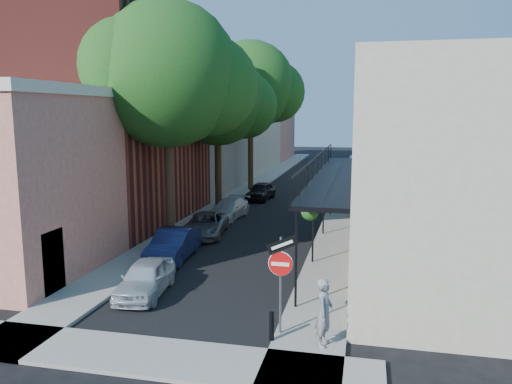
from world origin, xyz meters
The scene contains 18 objects.
ground centered at (0.00, 0.00, 0.00)m, with size 160.00×160.00×0.00m, color black.
road_surface centered at (0.00, 30.00, 0.01)m, with size 6.00×64.00×0.01m, color black.
sidewalk_left centered at (-4.00, 30.00, 0.06)m, with size 2.00×64.00×0.12m, color gray.
sidewalk_right centered at (4.00, 30.00, 0.06)m, with size 2.00×64.00×0.12m, color gray.
sidewalk_cross centered at (0.00, -1.00, 0.06)m, with size 12.00×2.00×0.12m, color gray.
buildings_left centered at (-9.30, 28.76, 4.94)m, with size 10.10×59.10×12.00m.
buildings_right centered at (8.99, 29.49, 4.42)m, with size 9.80×55.00×10.00m.
sign_post centered at (3.16, 0.97, 2.04)m, with size 0.89×0.17×2.99m.
bollard centered at (3.00, 0.50, 0.52)m, with size 0.14×0.14×0.80m, color black.
oak_near centered at (-3.37, 10.26, 7.88)m, with size 7.48×6.80×11.42m.
oak_mid centered at (-3.42, 18.23, 7.06)m, with size 6.60×6.00×10.20m.
oak_far centered at (-3.35, 27.27, 8.26)m, with size 7.70×7.00×11.90m.
parked_car_a centered at (-1.98, 3.24, 0.60)m, with size 1.42×3.54×1.20m, color #B1BBC4.
parked_car_b centered at (-2.60, 7.32, 0.66)m, with size 1.40×4.03×1.33m, color #171D47.
parked_car_c centered at (-2.60, 11.72, 0.58)m, with size 1.92×4.17×1.16m, color #5B5D63.
parked_car_d centered at (-2.60, 16.08, 0.57)m, with size 1.61×3.95×1.15m, color silver.
parked_car_e centered at (-2.07, 22.82, 0.63)m, with size 1.50×3.72×1.27m, color black.
pedestrian centered at (4.42, 0.50, 1.05)m, with size 0.68×0.44×1.85m, color gray.
Camera 1 is at (5.38, -12.10, 6.27)m, focal length 35.00 mm.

